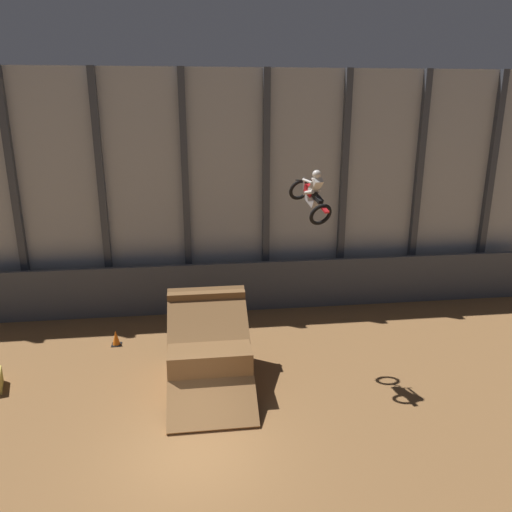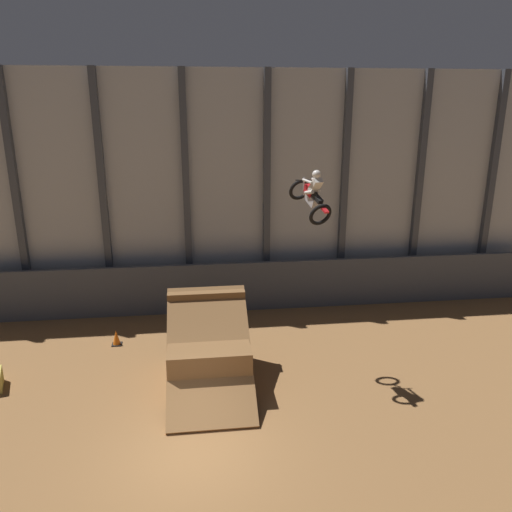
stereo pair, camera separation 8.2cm
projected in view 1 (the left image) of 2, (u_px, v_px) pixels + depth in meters
name	position (u px, v px, depth m)	size (l,w,h in m)	color
ground_plane	(192.00, 455.00, 12.73)	(60.00, 60.00, 0.00)	olive
arena_back_wall	(186.00, 193.00, 20.89)	(32.00, 0.40, 9.98)	#ADB2B7
lower_barrier	(190.00, 289.00, 21.14)	(31.36, 0.20, 2.15)	#474C56
dirt_ramp	(209.00, 351.00, 16.05)	(2.56, 4.21, 2.81)	brown
rider_bike_solo	(312.00, 196.00, 15.05)	(1.19, 1.90, 1.67)	black
traffic_cone_near_ramp	(116.00, 338.00, 18.47)	(0.36, 0.36, 0.58)	black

